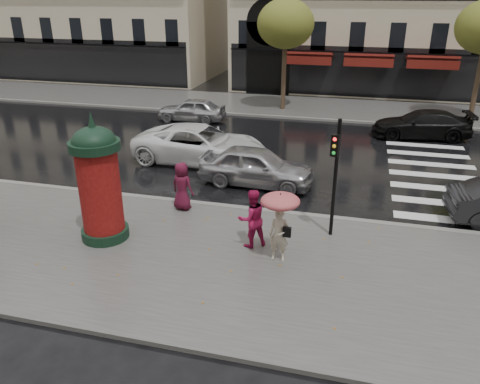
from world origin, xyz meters
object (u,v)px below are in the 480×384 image
(woman_red, at_px, (252,218))
(morris_column, at_px, (99,180))
(car_silver, at_px, (256,166))
(car_far_silver, at_px, (192,110))
(traffic_light, at_px, (335,168))
(car_white, at_px, (200,145))
(woman_umbrella, at_px, (280,216))
(man_burgundy, at_px, (182,186))
(car_black, at_px, (422,124))

(woman_red, relative_size, morris_column, 0.45)
(car_silver, xyz_separation_m, car_far_silver, (-5.78, 8.63, -0.09))
(car_silver, bearing_deg, traffic_light, -136.47)
(traffic_light, relative_size, car_white, 0.62)
(woman_umbrella, xyz_separation_m, traffic_light, (1.26, 1.76, 0.86))
(car_silver, relative_size, car_white, 0.76)
(woman_umbrella, relative_size, car_white, 0.34)
(woman_red, bearing_deg, car_silver, -114.64)
(car_silver, distance_m, car_far_silver, 10.39)
(woman_red, distance_m, man_burgundy, 3.39)
(car_silver, xyz_separation_m, car_black, (6.78, 8.36, -0.05))
(traffic_light, xyz_separation_m, car_white, (-6.06, 5.63, -1.49))
(car_white, bearing_deg, woman_umbrella, -143.79)
(car_black, bearing_deg, morris_column, -42.31)
(man_burgundy, relative_size, car_black, 0.34)
(woman_red, xyz_separation_m, traffic_light, (2.16, 1.19, 1.31))
(woman_red, distance_m, morris_column, 4.52)
(woman_umbrella, relative_size, morris_column, 0.52)
(morris_column, bearing_deg, car_black, 53.68)
(car_silver, bearing_deg, man_burgundy, 151.71)
(traffic_light, height_order, car_far_silver, traffic_light)
(car_black, bearing_deg, car_silver, -45.01)
(morris_column, height_order, car_silver, morris_column)
(woman_umbrella, distance_m, woman_red, 1.15)
(morris_column, height_order, car_black, morris_column)
(morris_column, xyz_separation_m, car_white, (0.47, 7.43, -1.15))
(morris_column, relative_size, car_far_silver, 0.99)
(car_white, bearing_deg, car_black, -53.25)
(car_silver, distance_m, car_black, 10.77)
(woman_umbrella, bearing_deg, woman_red, 147.47)
(car_far_silver, bearing_deg, car_black, 86.99)
(traffic_light, bearing_deg, car_silver, 130.12)
(morris_column, xyz_separation_m, car_black, (10.19, 13.87, -1.26))
(man_burgundy, bearing_deg, traffic_light, -171.55)
(woman_umbrella, bearing_deg, traffic_light, 54.44)
(morris_column, bearing_deg, woman_red, 7.91)
(traffic_light, height_order, car_silver, traffic_light)
(traffic_light, bearing_deg, woman_red, -151.01)
(man_burgundy, xyz_separation_m, car_far_silver, (-3.91, 11.66, -0.28))
(car_silver, xyz_separation_m, car_white, (-2.94, 1.93, 0.05))
(morris_column, height_order, car_far_silver, morris_column)
(woman_red, bearing_deg, car_white, -95.98)
(car_black, xyz_separation_m, car_far_silver, (-12.56, 0.26, -0.04))
(woman_red, distance_m, car_black, 14.48)
(car_silver, height_order, car_black, car_silver)
(car_white, bearing_deg, car_silver, -120.00)
(car_black, bearing_deg, woman_umbrella, -25.58)
(woman_umbrella, distance_m, car_silver, 5.81)
(traffic_light, distance_m, car_black, 12.71)
(man_burgundy, relative_size, traffic_light, 0.46)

